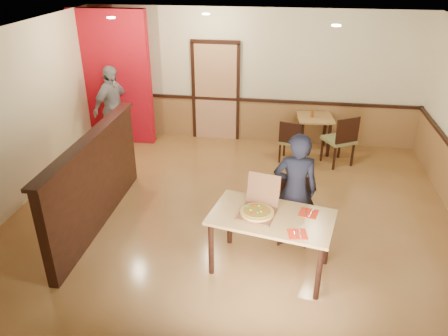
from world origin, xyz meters
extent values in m
plane|color=#A57440|center=(0.00, 0.00, 0.00)|extent=(7.00, 7.00, 0.00)
plane|color=black|center=(0.00, 0.00, 2.80)|extent=(7.00, 7.00, 0.00)
plane|color=beige|center=(0.00, 3.50, 1.40)|extent=(7.00, 0.00, 7.00)
plane|color=beige|center=(-3.50, 0.00, 1.40)|extent=(0.00, 7.00, 7.00)
cube|color=olive|center=(0.00, 3.47, 0.45)|extent=(7.00, 0.04, 0.90)
cube|color=black|center=(0.00, 3.45, 0.92)|extent=(7.00, 0.06, 0.06)
cube|color=tan|center=(-0.80, 3.46, 1.05)|extent=(0.90, 0.06, 2.10)
cube|color=black|center=(-2.00, -0.20, 0.70)|extent=(0.14, 3.00, 1.40)
cube|color=black|center=(-2.00, -0.20, 1.42)|extent=(0.20, 3.10, 0.05)
cube|color=#AF0C1B|center=(-2.90, 3.00, 1.40)|extent=(1.60, 0.20, 2.78)
cylinder|color=#FFEFB2|center=(-2.30, 1.80, 2.78)|extent=(0.14, 0.14, 0.02)
cylinder|color=#FFEFB2|center=(-0.80, 2.50, 2.78)|extent=(0.14, 0.14, 0.02)
cylinder|color=#FFEFB2|center=(1.40, 1.50, 2.78)|extent=(0.14, 0.14, 0.02)
cube|color=tan|center=(0.65, -0.90, 0.80)|extent=(1.67, 1.16, 0.04)
cylinder|color=black|center=(-0.09, -1.11, 0.39)|extent=(0.07, 0.07, 0.78)
cylinder|color=black|center=(0.05, -0.41, 0.39)|extent=(0.07, 0.07, 0.78)
cylinder|color=black|center=(1.25, -1.38, 0.39)|extent=(0.07, 0.07, 0.78)
cylinder|color=black|center=(1.39, -0.68, 0.39)|extent=(0.07, 0.07, 0.78)
cube|color=olive|center=(0.95, -0.18, 0.46)|extent=(0.46, 0.46, 0.06)
cube|color=black|center=(0.95, 0.03, 0.71)|extent=(0.44, 0.04, 0.44)
cylinder|color=black|center=(0.75, -0.37, 0.20)|extent=(0.04, 0.04, 0.40)
cylinder|color=black|center=(0.76, 0.01, 0.20)|extent=(0.04, 0.04, 0.40)
cylinder|color=black|center=(1.13, -0.38, 0.20)|extent=(0.04, 0.04, 0.40)
cylinder|color=black|center=(1.14, 0.00, 0.20)|extent=(0.04, 0.04, 0.40)
cube|color=olive|center=(0.87, 2.50, 0.43)|extent=(0.52, 0.52, 0.06)
cube|color=black|center=(0.83, 2.31, 0.67)|extent=(0.41, 0.13, 0.41)
cylinder|color=black|center=(1.09, 2.63, 0.19)|extent=(0.04, 0.04, 0.38)
cylinder|color=black|center=(1.01, 2.28, 0.19)|extent=(0.04, 0.04, 0.38)
cylinder|color=black|center=(0.74, 2.72, 0.19)|extent=(0.04, 0.04, 0.38)
cylinder|color=black|center=(0.66, 2.37, 0.19)|extent=(0.04, 0.04, 0.38)
cube|color=olive|center=(1.77, 2.50, 0.51)|extent=(0.70, 0.70, 0.07)
cube|color=black|center=(1.89, 2.30, 0.79)|extent=(0.44, 0.29, 0.49)
cylinder|color=black|center=(1.85, 2.79, 0.22)|extent=(0.05, 0.05, 0.44)
cylinder|color=black|center=(2.06, 2.43, 0.22)|extent=(0.05, 0.05, 0.44)
cylinder|color=black|center=(1.49, 2.57, 0.22)|extent=(0.05, 0.05, 0.44)
cylinder|color=black|center=(1.70, 2.21, 0.22)|extent=(0.05, 0.05, 0.44)
cube|color=tan|center=(1.32, 3.05, 0.74)|extent=(0.77, 0.77, 0.04)
cylinder|color=black|center=(1.08, 2.75, 0.36)|extent=(0.07, 0.07, 0.72)
cylinder|color=black|center=(1.03, 3.30, 0.36)|extent=(0.07, 0.07, 0.72)
cylinder|color=black|center=(1.62, 2.80, 0.36)|extent=(0.07, 0.07, 0.72)
cylinder|color=black|center=(1.57, 3.35, 0.36)|extent=(0.07, 0.07, 0.72)
imported|color=black|center=(0.93, -0.26, 0.85)|extent=(0.66, 0.46, 1.70)
imported|color=gray|center=(-2.82, 2.61, 0.88)|extent=(0.77, 1.11, 1.76)
cube|color=brown|center=(0.46, -0.91, 0.83)|extent=(0.51, 0.51, 0.03)
cube|color=brown|center=(0.52, -0.66, 1.06)|extent=(0.43, 0.17, 0.42)
cylinder|color=gold|center=(0.46, -0.91, 0.86)|extent=(0.46, 0.46, 0.03)
cube|color=red|center=(0.97, -1.25, 0.82)|extent=(0.26, 0.26, 0.01)
cylinder|color=white|center=(0.94, -1.25, 0.83)|extent=(0.04, 0.19, 0.01)
cube|color=white|center=(1.00, -1.25, 0.83)|extent=(0.05, 0.20, 0.00)
cube|color=red|center=(1.10, -0.76, 0.82)|extent=(0.27, 0.27, 0.01)
cylinder|color=white|center=(1.07, -0.76, 0.83)|extent=(0.05, 0.19, 0.01)
cube|color=white|center=(1.13, -0.76, 0.83)|extent=(0.06, 0.20, 0.00)
cylinder|color=brown|center=(1.26, 3.02, 0.84)|extent=(0.06, 0.06, 0.16)
camera|label=1|loc=(0.75, -5.55, 3.81)|focal=35.00mm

